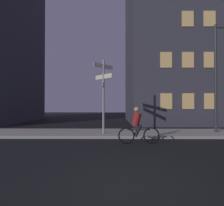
% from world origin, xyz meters
% --- Properties ---
extents(ground_plane, '(80.00, 80.00, 0.00)m').
position_xyz_m(ground_plane, '(0.00, 0.00, 0.00)').
color(ground_plane, black).
extents(sidewalk_kerb, '(40.00, 2.93, 0.14)m').
position_xyz_m(sidewalk_kerb, '(0.00, 6.92, 0.07)').
color(sidewalk_kerb, '#9E9991').
rests_on(sidewalk_kerb, ground_plane).
extents(signpost, '(1.01, 1.80, 4.05)m').
position_xyz_m(signpost, '(-0.81, 6.32, 2.55)').
color(signpost, gray).
rests_on(signpost, sidewalk_kerb).
extents(street_lamp, '(1.29, 0.28, 6.23)m').
position_xyz_m(street_lamp, '(5.83, 6.92, 3.77)').
color(street_lamp, '#2D2D30').
rests_on(street_lamp, sidewalk_kerb).
extents(cyclist, '(1.82, 0.34, 1.61)m').
position_xyz_m(cyclist, '(0.80, 4.31, 0.75)').
color(cyclist, black).
rests_on(cyclist, ground_plane).
extents(building_right_block, '(8.32, 9.30, 18.77)m').
position_xyz_m(building_right_block, '(5.43, 14.85, 9.39)').
color(building_right_block, '#383842').
rests_on(building_right_block, ground_plane).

